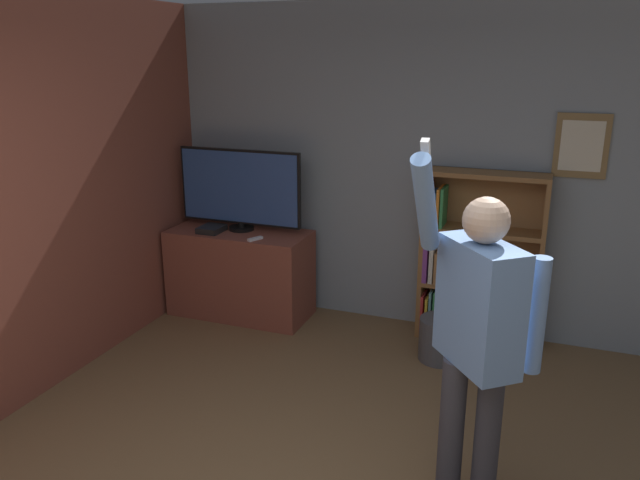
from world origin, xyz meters
TOP-DOWN VIEW (x-y plane):
  - wall_back at (0.01, 3.21)m, footprint 6.45×0.09m
  - wall_side_brick at (-2.25, 1.59)m, footprint 0.06×4.78m
  - tv_ledge at (-1.57, 2.81)m, footprint 1.25×0.55m
  - television at (-1.57, 2.86)m, footprint 1.14×0.22m
  - game_console at (-1.78, 2.71)m, footprint 0.19×0.23m
  - remote_loose at (-1.31, 2.63)m, footprint 0.10×0.14m
  - bookshelf at (0.41, 3.03)m, footprint 0.95×0.28m
  - person at (0.71, 0.99)m, footprint 0.61×0.57m
  - waste_bin at (0.29, 2.57)m, footprint 0.34×0.34m

SIDE VIEW (x-z plane):
  - waste_bin at x=0.29m, z-range 0.00..0.34m
  - tv_ledge at x=-1.57m, z-range 0.00..0.78m
  - bookshelf at x=0.41m, z-range -0.01..1.40m
  - remote_loose at x=-1.31m, z-range 0.78..0.80m
  - game_console at x=-1.78m, z-range 0.78..0.83m
  - person at x=0.71m, z-range 0.04..1.99m
  - television at x=-1.57m, z-range 0.79..1.51m
  - wall_side_brick at x=-2.25m, z-range 0.00..2.70m
  - wall_back at x=0.01m, z-range 0.00..2.70m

